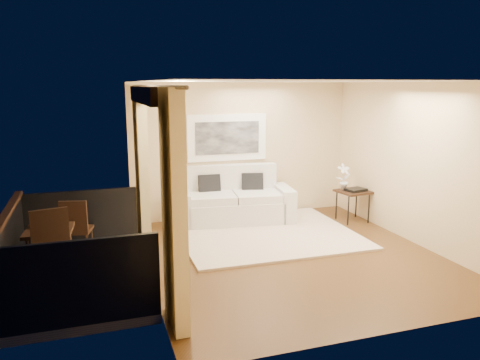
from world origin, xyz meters
TOP-DOWN VIEW (x-y plane):
  - floor at (0.00, 0.00)m, footprint 5.00×5.00m
  - room_shell at (-2.13, 0.00)m, footprint 5.00×6.40m
  - balcony at (-3.31, 0.00)m, footprint 1.81×2.60m
  - curtains at (-2.11, 0.00)m, footprint 0.16×4.80m
  - artwork at (-0.32, 2.46)m, footprint 1.62×0.07m
  - rug at (-0.00, 1.10)m, footprint 3.11×2.72m
  - sofa at (-0.31, 2.10)m, footprint 2.37×1.25m
  - side_table at (1.93, 1.39)m, footprint 0.65×0.65m
  - tray at (1.96, 1.34)m, footprint 0.43×0.35m
  - orchid at (1.80, 1.55)m, footprint 0.27×0.19m
  - bistro_table at (-3.53, 0.20)m, footprint 0.66×0.66m
  - balcony_chair_far at (-3.21, 0.90)m, footprint 0.49×0.50m
  - balcony_chair_near at (-3.47, -0.24)m, footprint 0.56×0.56m
  - ice_bucket at (-3.65, 0.35)m, footprint 0.18×0.18m
  - candle at (-3.49, 0.36)m, footprint 0.06×0.06m
  - vase at (-3.52, 0.06)m, footprint 0.04×0.04m
  - glass_a at (-3.45, 0.12)m, footprint 0.06×0.06m
  - glass_b at (-3.39, 0.27)m, footprint 0.06×0.06m

SIDE VIEW (x-z plane):
  - floor at x=0.00m, z-range 0.00..0.00m
  - rug at x=0.00m, z-range 0.00..0.04m
  - balcony at x=-3.31m, z-range -0.41..0.76m
  - sofa at x=-0.31m, z-range -0.16..0.93m
  - balcony_chair_far at x=-3.21m, z-range 0.07..1.02m
  - side_table at x=1.93m, z-range 0.25..0.87m
  - balcony_chair_near at x=-3.47m, z-range 0.09..1.18m
  - bistro_table at x=-3.53m, z-range 0.28..1.00m
  - tray at x=1.96m, z-range 0.62..0.67m
  - candle at x=-3.49m, z-range 0.72..0.79m
  - glass_a at x=-3.45m, z-range 0.72..0.84m
  - glass_b at x=-3.39m, z-range 0.72..0.84m
  - vase at x=-3.52m, z-range 0.72..0.90m
  - ice_bucket at x=-3.65m, z-range 0.72..0.92m
  - orchid at x=1.80m, z-range 0.62..1.13m
  - curtains at x=-2.11m, z-range 0.02..2.66m
  - artwork at x=-0.32m, z-range 1.16..2.08m
  - room_shell at x=-2.13m, z-range 0.02..5.02m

